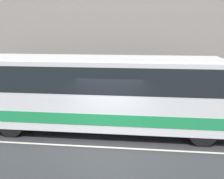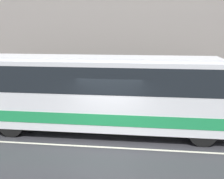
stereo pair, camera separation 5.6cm
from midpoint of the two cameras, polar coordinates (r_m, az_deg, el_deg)
ground_plane at (r=11.80m, az=-0.74°, el=-10.54°), size 60.00×60.00×0.00m
sidewalk at (r=16.79m, az=2.08°, el=-3.73°), size 60.00×2.61×0.17m
lane_stripe at (r=11.80m, az=-0.74°, el=-10.53°), size 54.00×0.14×0.01m
transit_bus at (r=13.07m, az=-2.46°, el=-0.14°), size 11.61×2.52×3.22m
pedestrian_waiting at (r=17.26m, az=-11.73°, el=-0.88°), size 0.36×0.36×1.52m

